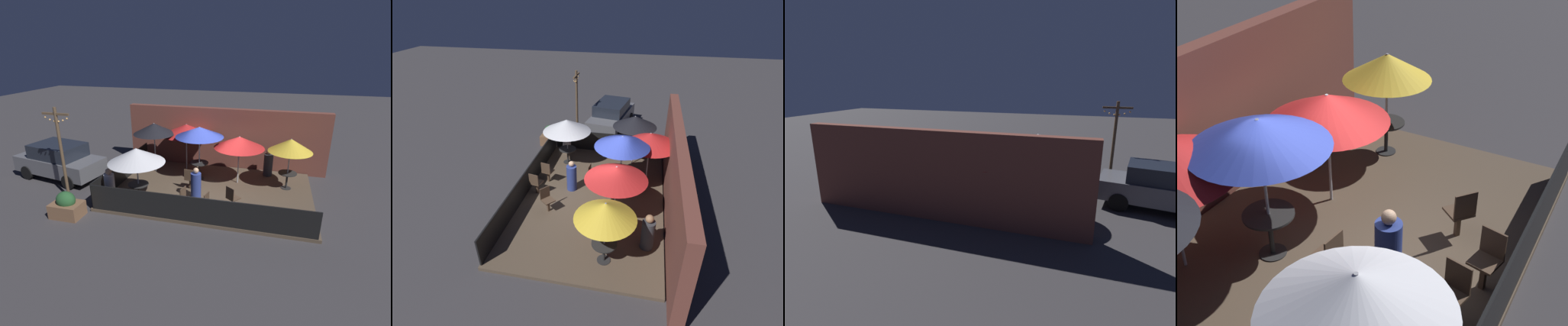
% 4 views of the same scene
% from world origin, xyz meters
% --- Properties ---
extents(ground_plane, '(60.00, 60.00, 0.00)m').
position_xyz_m(ground_plane, '(0.00, 0.00, 0.00)').
color(ground_plane, '#383538').
extents(patio_deck, '(8.00, 5.35, 0.12)m').
position_xyz_m(patio_deck, '(0.00, 0.00, 0.06)').
color(patio_deck, brown).
rests_on(patio_deck, ground_plane).
extents(building_wall, '(9.60, 0.36, 2.96)m').
position_xyz_m(building_wall, '(0.00, 2.91, 1.48)').
color(building_wall, brown).
rests_on(building_wall, ground_plane).
extents(fence_front, '(7.80, 0.05, 0.95)m').
position_xyz_m(fence_front, '(0.00, -2.63, 0.59)').
color(fence_front, black).
rests_on(fence_front, patio_deck).
extents(fence_side_left, '(0.05, 5.15, 0.95)m').
position_xyz_m(fence_side_left, '(-3.95, 0.00, 0.59)').
color(fence_side_left, black).
rests_on(fence_side_left, patio_deck).
extents(patio_umbrella_0, '(2.12, 2.12, 2.12)m').
position_xyz_m(patio_umbrella_0, '(-2.52, -1.64, 1.96)').
color(patio_umbrella_0, '#B2B2B7').
rests_on(patio_umbrella_0, patio_deck).
extents(patio_umbrella_1, '(2.09, 2.09, 2.38)m').
position_xyz_m(patio_umbrella_1, '(-0.77, 0.96, 2.28)').
color(patio_umbrella_1, '#B2B2B7').
rests_on(patio_umbrella_1, patio_deck).
extents(patio_umbrella_2, '(1.76, 1.76, 2.15)m').
position_xyz_m(patio_umbrella_2, '(2.99, 0.89, 2.01)').
color(patio_umbrella_2, '#B2B2B7').
rests_on(patio_umbrella_2, patio_deck).
extents(patio_umbrella_3, '(1.90, 1.90, 2.33)m').
position_xyz_m(patio_umbrella_3, '(-2.98, 1.29, 2.21)').
color(patio_umbrella_3, '#B2B2B7').
rests_on(patio_umbrella_3, patio_deck).
extents(patio_umbrella_4, '(2.12, 2.12, 2.08)m').
position_xyz_m(patio_umbrella_4, '(0.94, 0.95, 1.96)').
color(patio_umbrella_4, '#B2B2B7').
rests_on(patio_umbrella_4, patio_deck).
extents(patio_umbrella_5, '(2.24, 2.24, 2.20)m').
position_xyz_m(patio_umbrella_5, '(-1.65, 1.98, 2.07)').
color(patio_umbrella_5, '#B2B2B7').
rests_on(patio_umbrella_5, patio_deck).
extents(dining_table_0, '(0.78, 0.78, 0.71)m').
position_xyz_m(dining_table_0, '(-2.52, -1.64, 0.68)').
color(dining_table_0, black).
rests_on(dining_table_0, patio_deck).
extents(dining_table_1, '(0.81, 0.81, 0.78)m').
position_xyz_m(dining_table_1, '(-0.77, 0.96, 0.73)').
color(dining_table_1, black).
rests_on(dining_table_1, patio_deck).
extents(dining_table_2, '(0.75, 0.75, 0.70)m').
position_xyz_m(dining_table_2, '(2.99, 0.89, 0.67)').
color(dining_table_2, black).
rests_on(dining_table_2, patio_deck).
extents(patio_chair_0, '(0.44, 0.44, 0.91)m').
position_xyz_m(patio_chair_0, '(-0.89, -0.19, 0.61)').
color(patio_chair_0, '#4C3828').
rests_on(patio_chair_0, patio_deck).
extents(patio_chair_1, '(0.56, 0.56, 0.93)m').
position_xyz_m(patio_chair_1, '(1.04, -1.49, 0.63)').
color(patio_chair_1, '#4C3828').
rests_on(patio_chair_1, patio_deck).
extents(patio_chair_2, '(0.48, 0.48, 0.95)m').
position_xyz_m(patio_chair_2, '(0.15, -2.23, 0.65)').
color(patio_chair_2, '#4C3828').
rests_on(patio_chair_2, patio_deck).
extents(patio_chair_3, '(0.48, 0.48, 0.96)m').
position_xyz_m(patio_chair_3, '(-0.74, -2.04, 0.65)').
color(patio_chair_3, '#4C3828').
rests_on(patio_chair_3, patio_deck).
extents(patron_0, '(0.49, 0.49, 1.35)m').
position_xyz_m(patron_0, '(-3.55, -1.95, 0.73)').
color(patron_0, silver).
rests_on(patron_0, patio_deck).
extents(patron_1, '(0.56, 0.56, 1.27)m').
position_xyz_m(patron_1, '(2.18, 2.12, 0.68)').
color(patron_1, '#333338').
rests_on(patron_1, patio_deck).
extents(patron_2, '(0.42, 0.42, 1.28)m').
position_xyz_m(patron_2, '(-0.44, -0.93, 0.69)').
color(patron_2, navy).
rests_on(patron_2, patio_deck).
extents(planter_box, '(1.07, 0.75, 0.96)m').
position_xyz_m(planter_box, '(-4.60, -3.17, 0.40)').
color(planter_box, brown).
rests_on(planter_box, ground_plane).
extents(light_post, '(1.10, 0.12, 3.64)m').
position_xyz_m(light_post, '(-5.50, -1.88, 2.04)').
color(light_post, brown).
rests_on(light_post, ground_plane).
extents(parked_car_0, '(4.25, 2.39, 1.62)m').
position_xyz_m(parked_car_0, '(-7.03, -0.21, 0.84)').
color(parked_car_0, '#5B5B60').
rests_on(parked_car_0, ground_plane).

